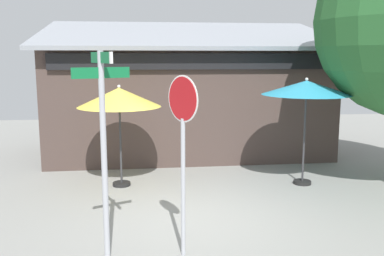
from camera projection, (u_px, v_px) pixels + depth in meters
name	position (u px, v px, depth m)	size (l,w,h in m)	color
ground_plane	(190.00, 219.00, 8.59)	(28.00, 28.00, 0.10)	gray
cafe_building	(188.00, 99.00, 14.09)	(9.15, 4.75, 4.41)	#473833
street_sign_post	(103.00, 137.00, 6.38)	(0.82, 0.87, 3.26)	#A8AAB2
stop_sign	(183.00, 134.00, 6.60)	(0.40, 0.62, 2.90)	#A8AAB2
patio_umbrella_mustard_left	(119.00, 98.00, 10.26)	(2.02, 2.02, 2.51)	black
patio_umbrella_teal_center	(306.00, 89.00, 10.36)	(2.16, 2.16, 2.67)	black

